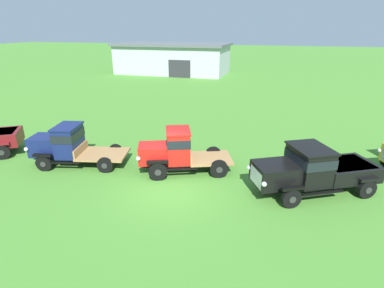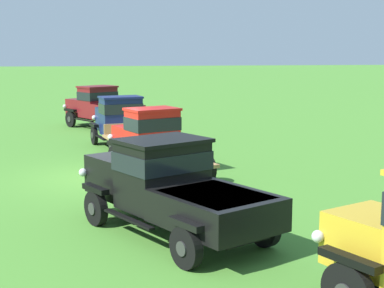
{
  "view_description": "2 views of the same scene",
  "coord_description": "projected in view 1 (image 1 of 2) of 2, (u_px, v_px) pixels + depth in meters",
  "views": [
    {
      "loc": [
        4.3,
        -10.76,
        6.51
      ],
      "look_at": [
        0.17,
        2.85,
        1.0
      ],
      "focal_mm": 28.0,
      "sensor_mm": 36.0,
      "label": 1
    },
    {
      "loc": [
        18.07,
        0.08,
        3.94
      ],
      "look_at": [
        0.17,
        2.85,
        1.0
      ],
      "focal_mm": 55.0,
      "sensor_mm": 36.0,
      "label": 2
    }
  ],
  "objects": [
    {
      "name": "vintage_truck_midrow_center",
      "position": [
        176.0,
        151.0,
        14.21
      ],
      "size": [
        4.73,
        3.18,
        2.12
      ],
      "color": "black",
      "rests_on": "ground"
    },
    {
      "name": "vintage_truck_far_side",
      "position": [
        313.0,
        169.0,
        12.46
      ],
      "size": [
        5.49,
        4.07,
        2.04
      ],
      "color": "black",
      "rests_on": "ground"
    },
    {
      "name": "ground_plane",
      "position": [
        169.0,
        187.0,
        13.12
      ],
      "size": [
        240.0,
        240.0,
        0.0
      ],
      "primitive_type": "plane",
      "color": "#47842D"
    },
    {
      "name": "farm_shed",
      "position": [
        173.0,
        58.0,
        45.71
      ],
      "size": [
        16.81,
        8.82,
        4.42
      ],
      "color": "#B2B7BC",
      "rests_on": "ground"
    },
    {
      "name": "vintage_truck_second_in_line",
      "position": [
        67.0,
        144.0,
        15.02
      ],
      "size": [
        5.06,
        2.84,
        2.06
      ],
      "color": "black",
      "rests_on": "ground"
    }
  ]
}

